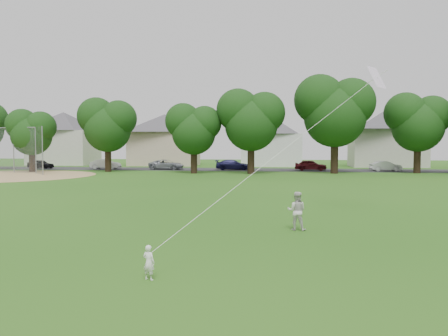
# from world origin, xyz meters

# --- Properties ---
(ground) EXTENTS (160.00, 160.00, 0.00)m
(ground) POSITION_xyz_m (0.00, 0.00, 0.00)
(ground) COLOR #205312
(ground) RESTS_ON ground
(street) EXTENTS (90.00, 7.00, 0.01)m
(street) POSITION_xyz_m (0.00, 42.00, 0.01)
(street) COLOR #2D2D30
(street) RESTS_ON ground
(dirt_infield) EXTENTS (18.00, 18.00, 0.02)m
(dirt_infield) POSITION_xyz_m (-26.00, 28.00, 0.01)
(dirt_infield) COLOR #9E7F51
(dirt_infield) RESTS_ON ground
(toddler) EXTENTS (0.33, 0.27, 0.80)m
(toddler) POSITION_xyz_m (-1.50, -2.36, 0.40)
(toddler) COLOR white
(toddler) RESTS_ON ground
(older_boy) EXTENTS (0.74, 0.62, 1.38)m
(older_boy) POSITION_xyz_m (1.97, 3.90, 0.69)
(older_boy) COLOR silver
(older_boy) RESTS_ON ground
(kite) EXTENTS (4.01, 5.72, 13.52)m
(kite) POSITION_xyz_m (1.98, 2.77, 3.26)
(kite) COLOR white
(kite) RESTS_ON ground
(baseball_backstop) EXTENTS (11.11, 3.70, 4.94)m
(baseball_backstop) POSITION_xyz_m (-27.85, 32.15, 2.47)
(baseball_backstop) COLOR gray
(baseball_backstop) RESTS_ON ground
(tree_row) EXTENTS (79.09, 8.87, 10.81)m
(tree_row) POSITION_xyz_m (4.00, 35.94, 6.04)
(tree_row) COLOR black
(tree_row) RESTS_ON ground
(parked_cars) EXTENTS (46.48, 2.36, 1.28)m
(parked_cars) POSITION_xyz_m (-8.14, 41.00, 0.62)
(parked_cars) COLOR black
(parked_cars) RESTS_ON ground
(house_row) EXTENTS (77.31, 14.02, 10.34)m
(house_row) POSITION_xyz_m (1.07, 52.00, 4.96)
(house_row) COLOR beige
(house_row) RESTS_ON ground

